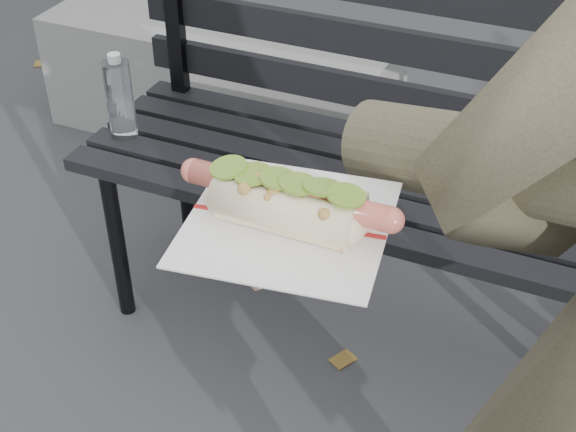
# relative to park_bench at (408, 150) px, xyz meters

# --- Properties ---
(park_bench) EXTENTS (1.50, 0.44, 0.88)m
(park_bench) POSITION_rel_park_bench_xyz_m (0.00, 0.00, 0.00)
(park_bench) COLOR black
(park_bench) RESTS_ON ground
(concrete_block) EXTENTS (1.20, 0.40, 0.40)m
(concrete_block) POSITION_rel_park_bench_xyz_m (-0.84, 0.69, -0.32)
(concrete_block) COLOR slate
(concrete_block) RESTS_ON ground
(held_hotdog) EXTENTS (0.62, 0.32, 0.20)m
(held_hotdog) POSITION_rel_park_bench_xyz_m (0.31, -0.86, 0.53)
(held_hotdog) COLOR #413C2B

